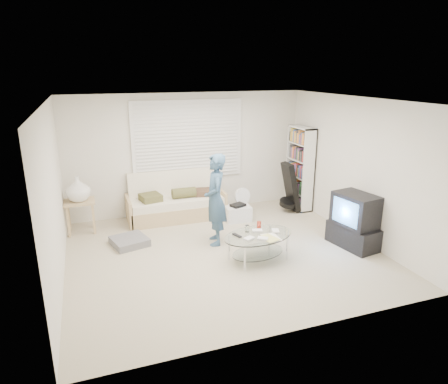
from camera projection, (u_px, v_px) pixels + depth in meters
name	position (u px, v px, depth m)	size (l,w,h in m)	color
ground	(223.00, 253.00, 6.69)	(5.00, 5.00, 0.00)	tan
room_shell	(214.00, 152.00, 6.64)	(5.02, 4.52, 2.51)	silver
window_blinds	(188.00, 140.00, 8.21)	(2.32, 0.08, 1.62)	silver
futon_sofa	(176.00, 203.00, 8.16)	(1.96, 0.79, 0.96)	tan
grey_floor_pillow	(130.00, 241.00, 6.98)	(0.57, 0.57, 0.13)	slate
side_table	(78.00, 191.00, 7.30)	(0.55, 0.44, 1.08)	tan
bookshelf	(300.00, 168.00, 8.63)	(0.28, 0.75, 1.79)	white
guitar_case	(290.00, 191.00, 8.48)	(0.41, 0.39, 1.05)	black
floor_fan	(242.00, 199.00, 8.38)	(0.36, 0.24, 0.58)	white
storage_bin	(238.00, 213.00, 8.07)	(0.53, 0.38, 0.35)	white
tv_unit	(354.00, 221.00, 6.81)	(0.60, 0.93, 0.94)	black
coffee_table	(258.00, 240.00, 6.34)	(1.30, 0.96, 0.56)	silver
standing_person	(215.00, 200.00, 6.85)	(0.58, 0.38, 1.60)	#30516A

